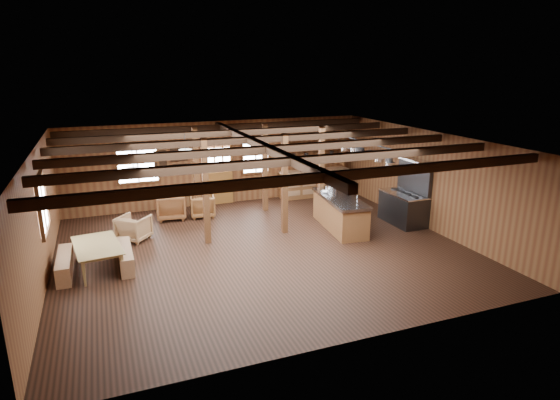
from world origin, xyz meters
name	(u,v)px	position (x,y,z in m)	size (l,w,h in m)	color
room	(262,197)	(0.00, 0.00, 1.40)	(10.04, 9.04, 2.84)	black
ceiling_joists	(259,145)	(0.00, 0.18, 2.68)	(9.80, 8.82, 0.18)	black
timber_posts	(256,177)	(0.52, 2.08, 1.40)	(3.95, 2.35, 2.80)	#412A12
back_door	(219,178)	(0.00, 4.45, 0.88)	(1.02, 0.08, 2.15)	brown
window_back_left	(138,163)	(-2.60, 4.46, 1.60)	(1.32, 0.06, 1.32)	white
window_back_right	(256,155)	(1.30, 4.46, 1.60)	(1.02, 0.06, 1.32)	white
window_left	(42,204)	(-4.96, 0.50, 1.60)	(0.14, 1.24, 1.32)	white
notice_boards	(173,159)	(-1.50, 4.46, 1.64)	(1.08, 0.03, 0.90)	silver
back_counter	(314,180)	(3.40, 4.20, 0.60)	(2.55, 0.60, 2.45)	brown
pendant_lamps	(162,162)	(-2.25, 1.00, 2.25)	(1.86, 2.36, 0.66)	#2F2F32
pot_rack	(363,152)	(3.04, 0.36, 2.28)	(0.37, 3.00, 0.45)	#2F2F32
kitchen_island	(340,212)	(2.61, 0.74, 0.48)	(1.16, 2.59, 1.20)	brown
step_stool	(335,210)	(3.00, 1.77, 0.19)	(0.43, 0.31, 0.38)	#966B44
commercial_range	(405,203)	(4.65, 0.48, 0.63)	(0.81, 1.57, 1.94)	#2F2F32
dining_table	(100,257)	(-3.90, 0.22, 0.30)	(1.72, 0.96, 0.61)	olive
bench_wall	(65,265)	(-4.65, 0.22, 0.22)	(0.30, 1.61, 0.44)	#966B44
bench_aisle	(126,257)	(-3.34, 0.22, 0.22)	(0.30, 1.60, 0.44)	#966B44
armchair_a	(170,206)	(-1.81, 3.40, 0.40)	(0.84, 0.87, 0.79)	brown
armchair_b	(202,206)	(-0.86, 3.25, 0.34)	(0.73, 0.75, 0.68)	brown
armchair_c	(134,228)	(-3.01, 1.89, 0.34)	(0.73, 0.75, 0.69)	olive
counter_pot	(331,188)	(2.67, 1.44, 1.03)	(0.32, 0.32, 0.19)	silver
bowl	(325,192)	(2.37, 1.27, 0.97)	(0.27, 0.27, 0.07)	silver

